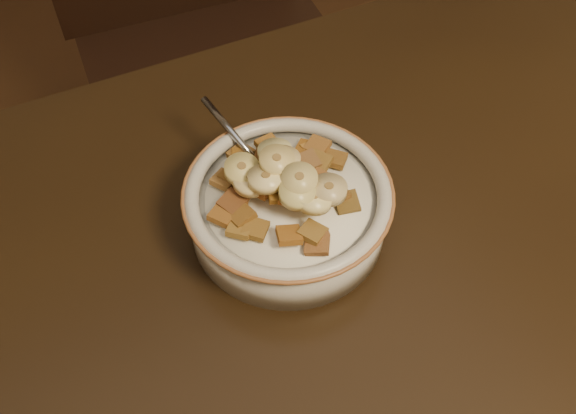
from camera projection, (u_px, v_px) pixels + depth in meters
name	position (u px, v px, depth m)	size (l,w,h in m)	color
table	(367.00, 403.00, 0.52)	(1.40, 0.90, 0.04)	black
chair	(222.00, 58.00, 1.12)	(0.45, 0.45, 1.03)	black
cereal_bowl	(288.00, 213.00, 0.59)	(0.18, 0.18, 0.04)	silver
milk	(288.00, 198.00, 0.57)	(0.15, 0.15, 0.00)	white
spoon	(268.00, 175.00, 0.58)	(0.03, 0.04, 0.01)	#8B94A4
cereal_square_0	(242.00, 159.00, 0.59)	(0.02, 0.02, 0.01)	brown
cereal_square_1	(263.00, 183.00, 0.55)	(0.02, 0.02, 0.01)	brown
cereal_square_2	(312.00, 232.00, 0.53)	(0.02, 0.02, 0.01)	brown
cereal_square_3	(320.00, 180.00, 0.56)	(0.02, 0.02, 0.01)	brown
cereal_square_4	(319.00, 162.00, 0.58)	(0.02, 0.02, 0.01)	olive
cereal_square_5	(225.00, 180.00, 0.57)	(0.02, 0.02, 0.01)	olive
cereal_square_6	(307.00, 149.00, 0.60)	(0.02, 0.02, 0.01)	brown
cereal_square_7	(255.00, 229.00, 0.54)	(0.02, 0.02, 0.01)	brown
cereal_square_8	(263.00, 188.00, 0.55)	(0.02, 0.02, 0.01)	brown
cereal_square_9	(327.00, 185.00, 0.56)	(0.02, 0.02, 0.01)	#956021
cereal_square_10	(236.00, 202.00, 0.56)	(0.02, 0.02, 0.01)	#96551E
cereal_square_11	(309.00, 192.00, 0.55)	(0.02, 0.02, 0.01)	brown
cereal_square_12	(308.00, 162.00, 0.58)	(0.02, 0.02, 0.01)	brown
cereal_square_13	(232.00, 202.00, 0.55)	(0.02, 0.02, 0.01)	brown
cereal_square_14	(235.00, 218.00, 0.55)	(0.02, 0.02, 0.01)	olive
cereal_square_15	(314.00, 151.00, 0.60)	(0.02, 0.02, 0.01)	olive
cereal_square_16	(291.00, 195.00, 0.54)	(0.02, 0.02, 0.01)	#934B1D
cereal_square_17	(335.00, 159.00, 0.59)	(0.02, 0.02, 0.01)	brown
cereal_square_18	(289.00, 235.00, 0.53)	(0.02, 0.02, 0.01)	brown
cereal_square_19	(317.00, 244.00, 0.53)	(0.02, 0.02, 0.01)	#996236
cereal_square_20	(241.00, 215.00, 0.54)	(0.02, 0.02, 0.01)	brown
cereal_square_21	(336.00, 193.00, 0.56)	(0.02, 0.02, 0.01)	brown
cereal_square_22	(269.00, 145.00, 0.60)	(0.02, 0.02, 0.01)	brown
cereal_square_23	(265.00, 160.00, 0.58)	(0.02, 0.02, 0.01)	brown
cereal_square_24	(347.00, 203.00, 0.56)	(0.02, 0.02, 0.01)	brown
cereal_square_25	(241.00, 154.00, 0.59)	(0.02, 0.02, 0.01)	brown
cereal_square_26	(233.00, 175.00, 0.57)	(0.02, 0.02, 0.01)	brown
cereal_square_27	(240.00, 228.00, 0.54)	(0.02, 0.02, 0.01)	brown
cereal_square_28	(223.00, 215.00, 0.55)	(0.02, 0.02, 0.01)	#934F1C
cereal_square_29	(280.00, 193.00, 0.54)	(0.02, 0.02, 0.01)	brown
cereal_square_30	(272.00, 152.00, 0.60)	(0.02, 0.02, 0.01)	brown
cereal_square_31	(317.00, 146.00, 0.60)	(0.02, 0.02, 0.01)	brown
banana_slice_0	(275.00, 152.00, 0.57)	(0.03, 0.03, 0.01)	#FFF19A
banana_slice_1	(314.00, 199.00, 0.53)	(0.03, 0.03, 0.01)	beige
banana_slice_2	(329.00, 189.00, 0.54)	(0.03, 0.03, 0.01)	#C8B581
banana_slice_3	(252.00, 179.00, 0.55)	(0.03, 0.03, 0.01)	#D8C36D
banana_slice_4	(266.00, 179.00, 0.54)	(0.03, 0.03, 0.01)	#FFF2A9
banana_slice_5	(277.00, 161.00, 0.55)	(0.03, 0.03, 0.01)	tan
banana_slice_6	(283.00, 160.00, 0.56)	(0.03, 0.03, 0.01)	#F5DA8F
banana_slice_7	(299.00, 180.00, 0.54)	(0.03, 0.03, 0.01)	#D3C27A
banana_slice_8	(242.00, 169.00, 0.55)	(0.03, 0.03, 0.01)	#DCCB7B
banana_slice_9	(251.00, 180.00, 0.55)	(0.03, 0.03, 0.01)	#D4BF86
banana_slice_10	(297.00, 193.00, 0.53)	(0.03, 0.03, 0.01)	#D8CB77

